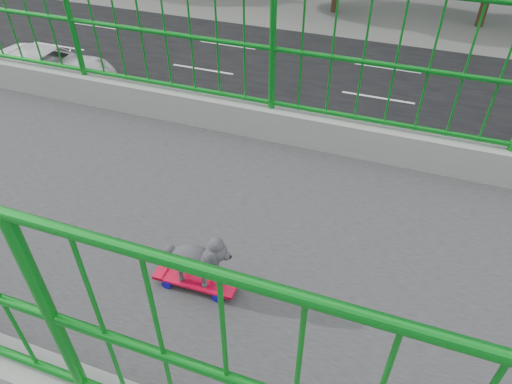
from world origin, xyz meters
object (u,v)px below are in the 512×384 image
Objects in this scene: car_0 at (164,213)px; car_2 at (50,68)px; poodle at (197,258)px; skateboard at (196,280)px; car_1 at (271,161)px.

car_0 is 10.95m from car_2.
poodle is 10.33m from car_0.
car_1 is (-9.66, -2.56, -6.27)m from skateboard.
car_2 reaches higher than car_1.
skateboard is 1.24× the size of poodle.
poodle is 0.09× the size of car_1.
poodle is 0.08× the size of car_2.
skateboard is 10.19m from car_0.
poodle is 0.11× the size of car_0.
car_2 is (-12.86, -13.55, -6.47)m from poodle.
car_2 reaches higher than car_0.
car_2 is (-3.20, -10.97, 0.01)m from car_1.
car_1 is (-9.66, -2.58, -6.48)m from poodle.
poodle reaches higher than skateboard.
car_0 is 0.85× the size of car_1.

